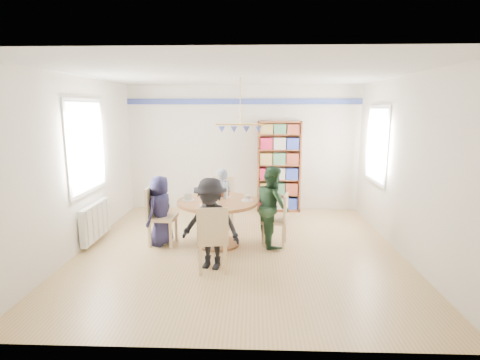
{
  "coord_description": "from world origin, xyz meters",
  "views": [
    {
      "loc": [
        0.22,
        -5.62,
        2.21
      ],
      "look_at": [
        0.0,
        0.4,
        1.05
      ],
      "focal_mm": 28.0,
      "sensor_mm": 36.0,
      "label": 1
    }
  ],
  "objects_px": {
    "chair_right": "(279,217)",
    "bookshelf": "(279,167)",
    "person_right": "(272,206)",
    "person_near": "(211,224)",
    "dining_table": "(218,212)",
    "chair_far": "(223,199)",
    "chair_near": "(213,236)",
    "person_far": "(222,199)",
    "person_left": "(160,211)",
    "radiator": "(96,221)",
    "chair_left": "(158,213)"
  },
  "relations": [
    {
      "from": "chair_near",
      "to": "person_far",
      "type": "relative_size",
      "value": 0.82
    },
    {
      "from": "chair_right",
      "to": "chair_near",
      "type": "height_order",
      "value": "chair_near"
    },
    {
      "from": "dining_table",
      "to": "person_near",
      "type": "xyz_separation_m",
      "value": [
        -0.01,
        -0.9,
        0.09
      ]
    },
    {
      "from": "chair_right",
      "to": "bookshelf",
      "type": "xyz_separation_m",
      "value": [
        0.12,
        2.11,
        0.48
      ]
    },
    {
      "from": "person_far",
      "to": "person_near",
      "type": "xyz_separation_m",
      "value": [
        -0.01,
        -1.76,
        0.07
      ]
    },
    {
      "from": "chair_right",
      "to": "person_right",
      "type": "height_order",
      "value": "person_right"
    },
    {
      "from": "radiator",
      "to": "person_right",
      "type": "relative_size",
      "value": 0.76
    },
    {
      "from": "dining_table",
      "to": "person_far",
      "type": "height_order",
      "value": "person_far"
    },
    {
      "from": "chair_left",
      "to": "chair_right",
      "type": "bearing_deg",
      "value": 0.66
    },
    {
      "from": "person_near",
      "to": "bookshelf",
      "type": "distance_m",
      "value": 3.26
    },
    {
      "from": "person_right",
      "to": "person_near",
      "type": "relative_size",
      "value": 1.02
    },
    {
      "from": "chair_near",
      "to": "bookshelf",
      "type": "height_order",
      "value": "bookshelf"
    },
    {
      "from": "radiator",
      "to": "chair_near",
      "type": "relative_size",
      "value": 1.07
    },
    {
      "from": "chair_near",
      "to": "bookshelf",
      "type": "relative_size",
      "value": 0.48
    },
    {
      "from": "dining_table",
      "to": "chair_far",
      "type": "bearing_deg",
      "value": 90.24
    },
    {
      "from": "chair_far",
      "to": "person_right",
      "type": "height_order",
      "value": "person_right"
    },
    {
      "from": "chair_right",
      "to": "person_left",
      "type": "xyz_separation_m",
      "value": [
        -1.94,
        -0.03,
        0.1
      ]
    },
    {
      "from": "radiator",
      "to": "dining_table",
      "type": "xyz_separation_m",
      "value": [
        2.06,
        -0.09,
        0.21
      ]
    },
    {
      "from": "dining_table",
      "to": "person_right",
      "type": "height_order",
      "value": "person_right"
    },
    {
      "from": "bookshelf",
      "to": "radiator",
      "type": "bearing_deg",
      "value": -147.35
    },
    {
      "from": "chair_far",
      "to": "person_left",
      "type": "height_order",
      "value": "person_left"
    },
    {
      "from": "dining_table",
      "to": "chair_far",
      "type": "relative_size",
      "value": 1.39
    },
    {
      "from": "chair_far",
      "to": "person_right",
      "type": "relative_size",
      "value": 0.71
    },
    {
      "from": "person_near",
      "to": "dining_table",
      "type": "bearing_deg",
      "value": 103.85
    },
    {
      "from": "radiator",
      "to": "person_near",
      "type": "relative_size",
      "value": 0.78
    },
    {
      "from": "bookshelf",
      "to": "person_right",
      "type": "bearing_deg",
      "value": -96.45
    },
    {
      "from": "person_right",
      "to": "person_near",
      "type": "xyz_separation_m",
      "value": [
        -0.89,
        -0.94,
        -0.01
      ]
    },
    {
      "from": "chair_right",
      "to": "chair_far",
      "type": "xyz_separation_m",
      "value": [
        -1.0,
        1.0,
        0.04
      ]
    },
    {
      "from": "chair_far",
      "to": "radiator",
      "type": "bearing_deg",
      "value": -155.74
    },
    {
      "from": "chair_far",
      "to": "chair_near",
      "type": "relative_size",
      "value": 1.0
    },
    {
      "from": "chair_right",
      "to": "person_left",
      "type": "bearing_deg",
      "value": -179.22
    },
    {
      "from": "radiator",
      "to": "person_near",
      "type": "distance_m",
      "value": 2.3
    },
    {
      "from": "chair_right",
      "to": "person_right",
      "type": "xyz_separation_m",
      "value": [
        -0.12,
        0.01,
        0.18
      ]
    },
    {
      "from": "person_right",
      "to": "person_near",
      "type": "distance_m",
      "value": 1.3
    },
    {
      "from": "radiator",
      "to": "person_near",
      "type": "height_order",
      "value": "person_near"
    },
    {
      "from": "chair_far",
      "to": "person_far",
      "type": "relative_size",
      "value": 0.82
    },
    {
      "from": "dining_table",
      "to": "chair_left",
      "type": "distance_m",
      "value": 0.99
    },
    {
      "from": "person_far",
      "to": "bookshelf",
      "type": "height_order",
      "value": "bookshelf"
    },
    {
      "from": "chair_far",
      "to": "person_far",
      "type": "bearing_deg",
      "value": -90.28
    },
    {
      "from": "chair_near",
      "to": "person_near",
      "type": "bearing_deg",
      "value": 105.81
    },
    {
      "from": "chair_near",
      "to": "person_right",
      "type": "xyz_separation_m",
      "value": [
        0.85,
        1.08,
        0.14
      ]
    },
    {
      "from": "dining_table",
      "to": "chair_right",
      "type": "relative_size",
      "value": 1.5
    },
    {
      "from": "chair_left",
      "to": "chair_near",
      "type": "relative_size",
      "value": 1.03
    },
    {
      "from": "dining_table",
      "to": "bookshelf",
      "type": "height_order",
      "value": "bookshelf"
    },
    {
      "from": "chair_far",
      "to": "person_near",
      "type": "height_order",
      "value": "person_near"
    },
    {
      "from": "chair_right",
      "to": "bookshelf",
      "type": "bearing_deg",
      "value": 86.72
    },
    {
      "from": "radiator",
      "to": "chair_left",
      "type": "relative_size",
      "value": 1.04
    },
    {
      "from": "person_right",
      "to": "person_left",
      "type": "bearing_deg",
      "value": 75.05
    },
    {
      "from": "chair_near",
      "to": "chair_far",
      "type": "bearing_deg",
      "value": 90.92
    },
    {
      "from": "radiator",
      "to": "chair_near",
      "type": "bearing_deg",
      "value": -28.62
    }
  ]
}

